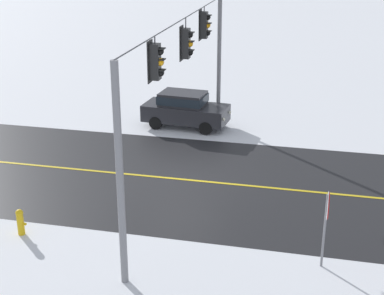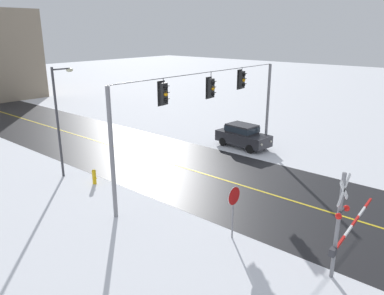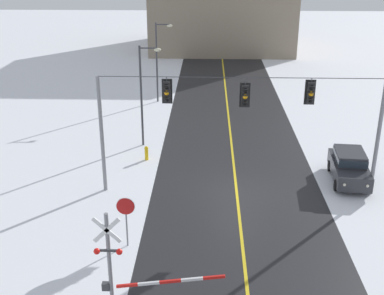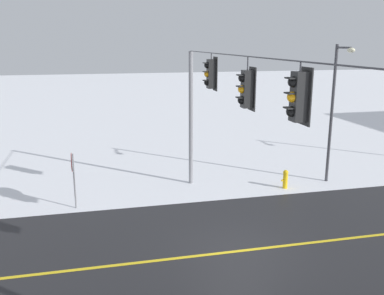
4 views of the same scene
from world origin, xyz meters
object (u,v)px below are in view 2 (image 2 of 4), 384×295
at_px(stop_sign, 234,201).
at_px(railroad_crossing, 342,223).
at_px(streetlamp_near, 60,112).
at_px(fire_hydrant, 94,176).
at_px(parked_car_charcoal, 243,135).

bearing_deg(stop_sign, railroad_crossing, -83.32).
bearing_deg(streetlamp_near, fire_hydrant, -82.82).
height_order(stop_sign, parked_car_charcoal, stop_sign).
height_order(stop_sign, fire_hydrant, stop_sign).
xyz_separation_m(railroad_crossing, parked_car_charcoal, (10.72, 11.05, -1.05)).
relative_size(railroad_crossing, fire_hydrant, 5.06).
xyz_separation_m(railroad_crossing, streetlamp_near, (-1.09, 16.04, 1.91)).
xyz_separation_m(railroad_crossing, fire_hydrant, (-0.78, 13.61, -1.54)).
bearing_deg(fire_hydrant, stop_sign, -88.26).
xyz_separation_m(stop_sign, fire_hydrant, (-0.28, 9.39, -1.25)).
height_order(railroad_crossing, fire_hydrant, railroad_crossing).
bearing_deg(railroad_crossing, parked_car_charcoal, 45.86).
bearing_deg(parked_car_charcoal, fire_hydrant, 167.44).
bearing_deg(streetlamp_near, railroad_crossing, -86.13).
height_order(stop_sign, streetlamp_near, streetlamp_near).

